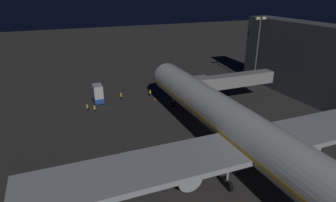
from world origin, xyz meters
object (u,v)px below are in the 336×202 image
ground_crew_by_tug (150,93)px  ground_crew_marshaller_fwd (121,96)px  jet_bridge (228,81)px  catering_truck (98,94)px  airliner_at_gate (259,143)px  ground_crew_near_nose_gear (95,109)px  ground_crew_by_belt_loader (87,108)px  apron_floodlight_mast (257,47)px  traffic_cone_nose_port (172,96)px  traffic_cone_nose_starboard (155,99)px

ground_crew_by_tug → ground_crew_marshaller_fwd: bearing=-2.4°
jet_bridge → catering_truck: bearing=-28.5°
airliner_at_gate → catering_truck: 39.63m
ground_crew_near_nose_gear → ground_crew_by_belt_loader: 1.72m
ground_crew_marshaller_fwd → ground_crew_by_tug: (-6.96, 0.29, -0.07)m
ground_crew_by_belt_loader → apron_floodlight_mast: bearing=-178.3°
apron_floodlight_mast → jet_bridge: bearing=34.2°
ground_crew_near_nose_gear → airliner_at_gate: bearing=117.4°
ground_crew_near_nose_gear → ground_crew_marshaller_fwd: 8.29m
airliner_at_gate → ground_crew_marshaller_fwd: (9.47, -36.04, -4.84)m
catering_truck → ground_crew_by_belt_loader: 5.46m
apron_floodlight_mast → ground_crew_marshaller_fwd: size_ratio=9.37×
jet_bridge → traffic_cone_nose_port: jet_bridge is taller
jet_bridge → ground_crew_by_belt_loader: jet_bridge is taller
jet_bridge → ground_crew_by_tug: bearing=-44.4°
traffic_cone_nose_port → traffic_cone_nose_starboard: (4.40, 0.00, 0.00)m
traffic_cone_nose_starboard → ground_crew_by_belt_loader: bearing=4.4°
catering_truck → ground_crew_by_belt_loader: catering_truck is taller
airliner_at_gate → ground_crew_by_belt_loader: 37.01m
airliner_at_gate → traffic_cone_nose_starboard: airliner_at_gate is taller
jet_bridge → ground_crew_marshaller_fwd: size_ratio=10.05×
ground_crew_by_tug → traffic_cone_nose_starboard: 2.46m
ground_crew_by_belt_loader → traffic_cone_nose_starboard: bearing=-175.6°
jet_bridge → traffic_cone_nose_starboard: size_ratio=34.22×
jet_bridge → ground_crew_by_tug: jet_bridge is taller
airliner_at_gate → catering_truck: size_ratio=15.74×
apron_floodlight_mast → traffic_cone_nose_starboard: 29.43m
jet_bridge → ground_crew_marshaller_fwd: 24.11m
ground_crew_by_belt_loader → traffic_cone_nose_port: size_ratio=3.22×
traffic_cone_nose_port → traffic_cone_nose_starboard: bearing=0.0°
airliner_at_gate → apron_floodlight_mast: (-25.50, -33.51, 4.33)m
airliner_at_gate → catering_truck: airliner_at_gate is taller
ground_crew_marshaller_fwd → ground_crew_by_belt_loader: bearing=25.3°
jet_bridge → airliner_at_gate: bearing=66.0°
apron_floodlight_mast → traffic_cone_nose_port: (23.30, 0.10, -9.93)m
apron_floodlight_mast → ground_crew_near_nose_gear: size_ratio=10.08×
ground_crew_marshaller_fwd → catering_truck: bearing=-7.1°
apron_floodlight_mast → traffic_cone_nose_starboard: bearing=0.2°
traffic_cone_nose_starboard → ground_crew_near_nose_gear: bearing=9.1°
jet_bridge → traffic_cone_nose_starboard: jet_bridge is taller
airliner_at_gate → traffic_cone_nose_starboard: 33.95m
ground_crew_by_tug → traffic_cone_nose_port: 5.31m
airliner_at_gate → ground_crew_by_tug: 36.17m
traffic_cone_nose_starboard → ground_crew_marshaller_fwd: bearing=-19.9°
catering_truck → ground_crew_marshaller_fwd: 5.22m
catering_truck → apron_floodlight_mast: bearing=175.5°
apron_floodlight_mast → airliner_at_gate: bearing=52.7°
catering_truck → jet_bridge: bearing=151.5°
catering_truck → ground_crew_by_tug: bearing=175.6°
ground_crew_near_nose_gear → traffic_cone_nose_port: 18.53m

